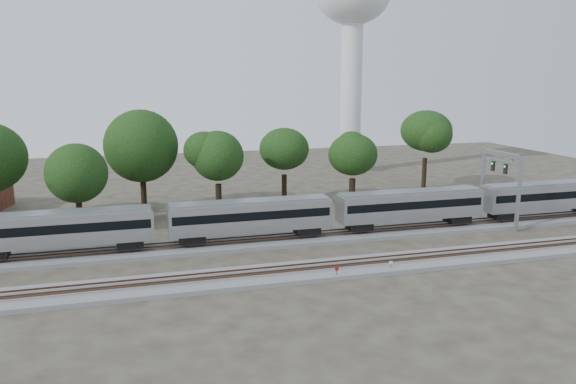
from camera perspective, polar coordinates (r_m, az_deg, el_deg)
name	(u,v)px	position (r m, az deg, el deg)	size (l,w,h in m)	color
ground	(267,262)	(52.92, -2.15, -7.13)	(160.00, 160.00, 0.00)	#383328
track_far	(253,242)	(58.43, -3.54, -5.11)	(160.00, 5.00, 0.73)	slate
track_near	(278,274)	(49.19, -1.04, -8.35)	(160.00, 5.00, 0.73)	slate
train	(252,215)	(57.65, -3.67, -2.36)	(86.98, 2.99, 4.41)	#B8BBC0
switch_stand_red	(337,271)	(48.51, 4.97, -8.05)	(0.36, 0.07, 1.12)	#512D19
switch_stand_white	(391,265)	(50.99, 10.41, -7.30)	(0.31, 0.12, 1.01)	#512D19
switch_lever	(345,276)	(49.13, 5.79, -8.51)	(0.50, 0.30, 0.30)	#512D19
water_tower	(353,15)	(102.80, 6.59, 17.39)	(13.40, 13.40, 37.08)	silver
signal_gantry	(501,172)	(69.21, 20.81, 1.93)	(0.60, 7.08, 8.61)	gray
tree_2	(77,173)	(64.81, -20.69, 1.78)	(6.90, 6.90, 9.73)	black
tree_3	(141,146)	(71.94, -14.69, 4.53)	(8.76, 8.76, 12.35)	black
tree_4	(218,156)	(68.98, -7.16, 3.64)	(7.69, 7.69, 10.84)	black
tree_5	(284,149)	(75.08, -0.39, 4.39)	(7.71, 7.71, 10.87)	black
tree_6	(353,155)	(74.30, 6.61, 3.79)	(7.13, 7.13, 10.05)	black
tree_7	(426,131)	(87.86, 13.86, 6.05)	(9.16, 9.16, 12.91)	black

